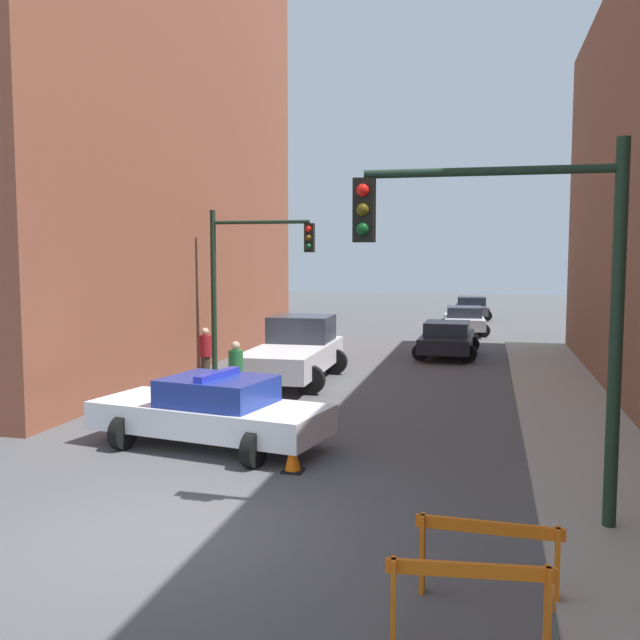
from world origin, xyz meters
The scene contains 14 objects.
ground_plane centered at (0.00, 0.00, 0.00)m, with size 120.00×120.00×0.00m, color #4C4C4F.
building_corner_left centered at (-12.00, 14.00, 10.71)m, with size 14.00×20.00×21.42m.
traffic_light_near centered at (4.73, 1.40, 3.53)m, with size 3.64×0.35×5.20m.
traffic_light_far centered at (-3.30, 12.97, 3.40)m, with size 3.44×0.35×5.20m.
police_car centered at (-1.01, 4.29, 0.72)m, with size 4.97×2.91×1.52m.
white_truck centered at (-1.34, 11.73, 0.91)m, with size 2.69×5.43×1.90m.
parked_car_near centered at (2.81, 17.96, 0.67)m, with size 2.33×4.34×1.31m.
parked_car_mid centered at (3.17, 25.72, 0.67)m, with size 2.46×4.41×1.31m.
parked_car_far centered at (3.34, 33.86, 0.67)m, with size 2.38×4.36×1.31m.
pedestrian_crossing centered at (-1.78, 7.81, 0.86)m, with size 0.39×0.39×1.66m.
pedestrian_corner centered at (-3.75, 10.64, 0.86)m, with size 0.50×0.50×1.66m.
barrier_mid centered at (4.12, -2.01, 0.62)m, with size 1.60×0.30×0.90m.
barrier_back centered at (4.29, -0.89, 0.62)m, with size 1.60×0.23×0.90m.
traffic_cone centered at (0.97, 3.10, 0.32)m, with size 0.36×0.36×0.66m.
Camera 1 is at (4.22, -8.64, 3.81)m, focal length 40.00 mm.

